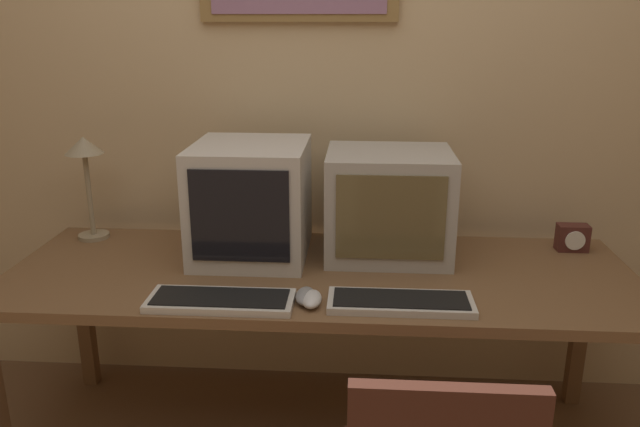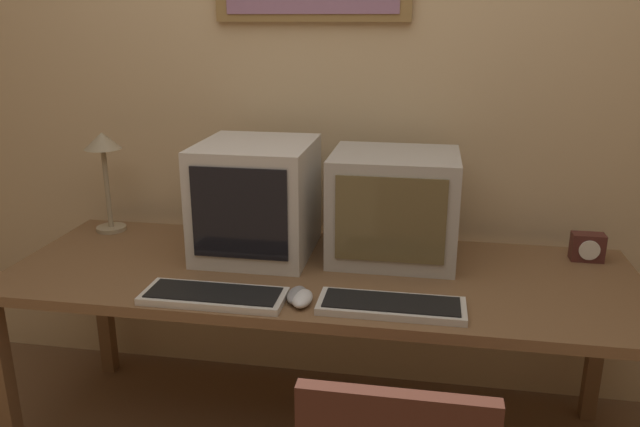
# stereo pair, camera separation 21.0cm
# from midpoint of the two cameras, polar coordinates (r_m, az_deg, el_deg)

# --- Properties ---
(wall_back) EXTENTS (8.00, 0.08, 2.60)m
(wall_back) POSITION_cam_midpoint_polar(r_m,az_deg,el_deg) (2.52, -1.65, 11.97)
(wall_back) COLOR #D1B284
(wall_back) RESTS_ON ground_plane
(desk) EXTENTS (2.17, 0.78, 0.71)m
(desk) POSITION_cam_midpoint_polar(r_m,az_deg,el_deg) (2.20, -2.76, -6.72)
(desk) COLOR brown
(desk) RESTS_ON ground_plane
(monitor_left) EXTENTS (0.40, 0.45, 0.41)m
(monitor_left) POSITION_cam_midpoint_polar(r_m,az_deg,el_deg) (2.28, -8.94, 1.16)
(monitor_left) COLOR beige
(monitor_left) RESTS_ON desk
(monitor_right) EXTENTS (0.45, 0.39, 0.38)m
(monitor_right) POSITION_cam_midpoint_polar(r_m,az_deg,el_deg) (2.27, 3.65, 0.87)
(monitor_right) COLOR #B7B2A8
(monitor_right) RESTS_ON desk
(keyboard_main) EXTENTS (0.45, 0.17, 0.03)m
(keyboard_main) POSITION_cam_midpoint_polar(r_m,az_deg,el_deg) (1.96, -12.14, -7.84)
(keyboard_main) COLOR beige
(keyboard_main) RESTS_ON desk
(keyboard_side) EXTENTS (0.44, 0.16, 0.03)m
(keyboard_side) POSITION_cam_midpoint_polar(r_m,az_deg,el_deg) (1.91, 4.24, -8.15)
(keyboard_side) COLOR beige
(keyboard_side) RESTS_ON desk
(mouse_near_keyboard) EXTENTS (0.06, 0.11, 0.04)m
(mouse_near_keyboard) POSITION_cam_midpoint_polar(r_m,az_deg,el_deg) (1.92, -3.94, -7.88)
(mouse_near_keyboard) COLOR silver
(mouse_near_keyboard) RESTS_ON desk
(mouse_far_corner) EXTENTS (0.06, 0.12, 0.04)m
(mouse_far_corner) POSITION_cam_midpoint_polar(r_m,az_deg,el_deg) (1.94, -4.48, -7.59)
(mouse_far_corner) COLOR gray
(mouse_far_corner) RESTS_ON desk
(desk_clock) EXTENTS (0.11, 0.07, 0.10)m
(desk_clock) POSITION_cam_midpoint_polar(r_m,az_deg,el_deg) (2.48, 19.88, -2.14)
(desk_clock) COLOR #4C231E
(desk_clock) RESTS_ON desk
(desk_lamp) EXTENTS (0.15, 0.15, 0.41)m
(desk_lamp) POSITION_cam_midpoint_polar(r_m,az_deg,el_deg) (2.60, -22.87, 4.41)
(desk_lamp) COLOR tan
(desk_lamp) RESTS_ON desk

